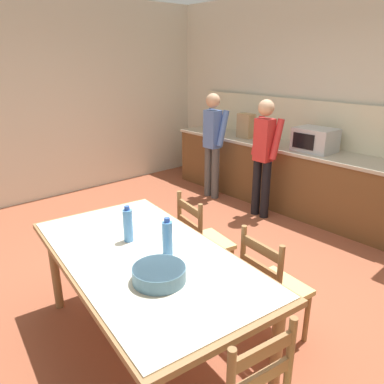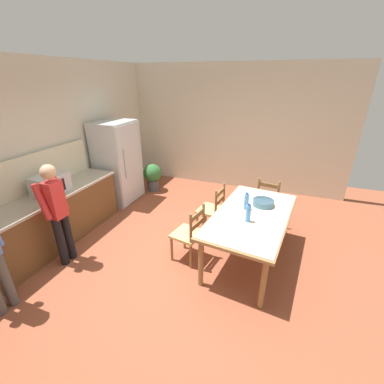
# 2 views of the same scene
# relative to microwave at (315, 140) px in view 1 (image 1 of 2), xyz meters

# --- Properties ---
(ground_plane) EXTENTS (8.32, 8.32, 0.00)m
(ground_plane) POSITION_rel_microwave_xyz_m (0.22, -2.21, -1.04)
(ground_plane) COLOR brown
(wall_back) EXTENTS (6.52, 0.12, 2.90)m
(wall_back) POSITION_rel_microwave_xyz_m (0.22, 0.45, 0.41)
(wall_back) COLOR beige
(wall_back) RESTS_ON ground
(wall_left) EXTENTS (0.12, 5.20, 2.90)m
(wall_left) POSITION_rel_microwave_xyz_m (-3.04, -2.21, 0.41)
(wall_left) COLOR beige
(wall_left) RESTS_ON ground
(kitchen_counter) EXTENTS (3.55, 0.66, 0.89)m
(kitchen_counter) POSITION_rel_microwave_xyz_m (-0.58, 0.02, -0.59)
(kitchen_counter) COLOR brown
(kitchen_counter) RESTS_ON ground
(counter_splashback) EXTENTS (3.51, 0.03, 0.60)m
(counter_splashback) POSITION_rel_microwave_xyz_m (-0.58, 0.33, 0.15)
(counter_splashback) COLOR beige
(counter_splashback) RESTS_ON kitchen_counter
(microwave) EXTENTS (0.50, 0.39, 0.30)m
(microwave) POSITION_rel_microwave_xyz_m (0.00, 0.00, 0.00)
(microwave) COLOR #B2B7BC
(microwave) RESTS_ON kitchen_counter
(paper_bag) EXTENTS (0.24, 0.16, 0.36)m
(paper_bag) POSITION_rel_microwave_xyz_m (-1.17, -0.01, 0.03)
(paper_bag) COLOR tan
(paper_bag) RESTS_ON kitchen_counter
(dining_table) EXTENTS (2.02, 1.23, 0.78)m
(dining_table) POSITION_rel_microwave_xyz_m (0.64, -3.09, -0.33)
(dining_table) COLOR olive
(dining_table) RESTS_ON ground
(bottle_near_centre) EXTENTS (0.07, 0.07, 0.27)m
(bottle_near_centre) POSITION_rel_microwave_xyz_m (0.40, -3.06, -0.13)
(bottle_near_centre) COLOR #4C8ED6
(bottle_near_centre) RESTS_ON dining_table
(bottle_off_centre) EXTENTS (0.07, 0.07, 0.27)m
(bottle_off_centre) POSITION_rel_microwave_xyz_m (0.75, -2.98, -0.13)
(bottle_off_centre) COLOR #4C8ED6
(bottle_off_centre) RESTS_ON dining_table
(serving_bowl) EXTENTS (0.32, 0.32, 0.09)m
(serving_bowl) POSITION_rel_microwave_xyz_m (0.96, -3.21, -0.20)
(serving_bowl) COLOR slate
(serving_bowl) RESTS_ON dining_table
(chair_side_far_left) EXTENTS (0.49, 0.47, 0.91)m
(chair_side_far_left) POSITION_rel_microwave_xyz_m (0.30, -2.25, -0.59)
(chair_side_far_left) COLOR olive
(chair_side_far_left) RESTS_ON ground
(chair_side_far_right) EXTENTS (0.47, 0.45, 0.91)m
(chair_side_far_right) POSITION_rel_microwave_xyz_m (1.16, -2.35, -0.59)
(chair_side_far_right) COLOR olive
(chair_side_far_right) RESTS_ON ground
(person_at_sink) EXTENTS (0.39, 0.27, 1.56)m
(person_at_sink) POSITION_rel_microwave_xyz_m (-1.37, -0.50, -0.16)
(person_at_sink) COLOR #4C4C4C
(person_at_sink) RESTS_ON ground
(person_at_counter) EXTENTS (0.39, 0.27, 1.55)m
(person_at_counter) POSITION_rel_microwave_xyz_m (-0.41, -0.52, -0.16)
(person_at_counter) COLOR black
(person_at_counter) RESTS_ON ground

